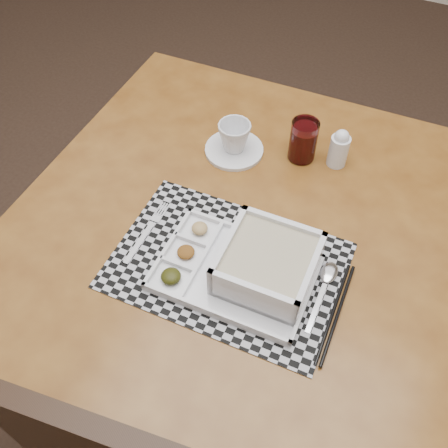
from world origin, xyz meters
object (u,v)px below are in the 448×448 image
(cup, at_px, (234,137))
(creamer_bottle, at_px, (339,148))
(dining_table, at_px, (249,251))
(juice_glass, at_px, (303,142))
(serving_tray, at_px, (258,267))

(cup, xyz_separation_m, creamer_bottle, (0.25, 0.07, 0.00))
(dining_table, relative_size, juice_glass, 9.97)
(juice_glass, relative_size, creamer_bottle, 1.05)
(cup, height_order, creamer_bottle, creamer_bottle)
(dining_table, bearing_deg, juice_glass, 84.69)
(creamer_bottle, bearing_deg, serving_tray, -97.19)
(dining_table, distance_m, serving_tray, 0.17)
(juice_glass, bearing_deg, cup, -162.41)
(serving_tray, relative_size, creamer_bottle, 3.09)
(dining_table, xyz_separation_m, cup, (-0.14, 0.22, 0.13))
(dining_table, bearing_deg, cup, 122.19)
(serving_tray, height_order, cup, serving_tray)
(cup, bearing_deg, dining_table, -53.46)
(cup, distance_m, juice_glass, 0.17)
(dining_table, relative_size, cup, 13.19)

